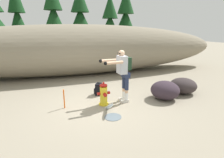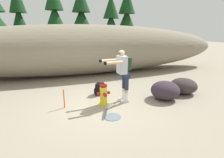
{
  "view_description": "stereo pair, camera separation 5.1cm",
  "coord_description": "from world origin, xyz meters",
  "px_view_note": "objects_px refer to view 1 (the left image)",
  "views": [
    {
      "loc": [
        -1.44,
        -5.39,
        2.37
      ],
      "look_at": [
        0.43,
        0.19,
        0.75
      ],
      "focal_mm": 29.2,
      "sensor_mm": 36.0,
      "label": 1
    },
    {
      "loc": [
        -1.39,
        -5.41,
        2.37
      ],
      "look_at": [
        0.43,
        0.19,
        0.75
      ],
      "focal_mm": 29.2,
      "sensor_mm": 36.0,
      "label": 2
    }
  ],
  "objects_px": {
    "boulder_large": "(183,86)",
    "boulder_mid": "(165,90)",
    "fire_hydrant": "(104,95)",
    "utility_worker": "(123,70)",
    "spare_backpack": "(99,89)",
    "survey_stake": "(64,99)"
  },
  "relations": [
    {
      "from": "spare_backpack",
      "to": "survey_stake",
      "type": "xyz_separation_m",
      "value": [
        -1.3,
        -0.81,
        0.08
      ]
    },
    {
      "from": "boulder_mid",
      "to": "fire_hydrant",
      "type": "bearing_deg",
      "value": 175.5
    },
    {
      "from": "fire_hydrant",
      "to": "boulder_large",
      "type": "relative_size",
      "value": 0.75
    },
    {
      "from": "spare_backpack",
      "to": "fire_hydrant",
      "type": "bearing_deg",
      "value": 113.98
    },
    {
      "from": "spare_backpack",
      "to": "boulder_large",
      "type": "bearing_deg",
      "value": -166.41
    },
    {
      "from": "boulder_mid",
      "to": "survey_stake",
      "type": "xyz_separation_m",
      "value": [
        -3.39,
        0.31,
        -0.02
      ]
    },
    {
      "from": "boulder_large",
      "to": "boulder_mid",
      "type": "height_order",
      "value": "boulder_mid"
    },
    {
      "from": "utility_worker",
      "to": "spare_backpack",
      "type": "distance_m",
      "value": 1.39
    },
    {
      "from": "spare_backpack",
      "to": "boulder_large",
      "type": "height_order",
      "value": "boulder_large"
    },
    {
      "from": "utility_worker",
      "to": "boulder_mid",
      "type": "bearing_deg",
      "value": 168.0
    },
    {
      "from": "boulder_large",
      "to": "spare_backpack",
      "type": "bearing_deg",
      "value": 164.97
    },
    {
      "from": "fire_hydrant",
      "to": "boulder_large",
      "type": "height_order",
      "value": "fire_hydrant"
    },
    {
      "from": "boulder_large",
      "to": "survey_stake",
      "type": "height_order",
      "value": "survey_stake"
    },
    {
      "from": "utility_worker",
      "to": "spare_backpack",
      "type": "bearing_deg",
      "value": -61.21
    },
    {
      "from": "fire_hydrant",
      "to": "utility_worker",
      "type": "height_order",
      "value": "utility_worker"
    },
    {
      "from": "fire_hydrant",
      "to": "survey_stake",
      "type": "xyz_separation_m",
      "value": [
        -1.22,
        0.14,
        -0.05
      ]
    },
    {
      "from": "utility_worker",
      "to": "survey_stake",
      "type": "relative_size",
      "value": 2.89
    },
    {
      "from": "fire_hydrant",
      "to": "survey_stake",
      "type": "relative_size",
      "value": 1.26
    },
    {
      "from": "survey_stake",
      "to": "boulder_mid",
      "type": "bearing_deg",
      "value": -5.19
    },
    {
      "from": "utility_worker",
      "to": "survey_stake",
      "type": "xyz_separation_m",
      "value": [
        -1.88,
        0.09,
        -0.8
      ]
    },
    {
      "from": "utility_worker",
      "to": "fire_hydrant",
      "type": "bearing_deg",
      "value": 0.36
    },
    {
      "from": "fire_hydrant",
      "to": "boulder_mid",
      "type": "relative_size",
      "value": 0.76
    }
  ]
}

